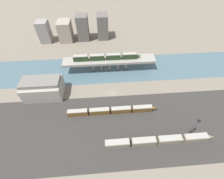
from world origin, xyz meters
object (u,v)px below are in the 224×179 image
train_yard_near (160,140)px  warehouse_building (43,88)px  signal_tower (193,128)px  train_on_bridge (107,57)px  train_yard_mid (112,111)px

train_yard_near → warehouse_building: 71.08m
warehouse_building → train_yard_near: bearing=-30.2°
train_yard_near → signal_tower: bearing=10.3°
train_on_bridge → warehouse_building: (-39.41, -21.16, -4.87)m
train_yard_near → train_yard_mid: (-21.09, 18.86, -0.14)m
train_on_bridge → signal_tower: 66.02m
warehouse_building → signal_tower: signal_tower is taller
train_yard_near → train_on_bridge: bearing=111.1°
warehouse_building → signal_tower: (77.34, -32.74, 1.08)m
train_yard_near → warehouse_building: (-61.38, 35.66, 3.67)m
train_yard_mid → warehouse_building: size_ratio=2.27×
train_yard_mid → train_yard_near: bearing=-41.8°
train_on_bridge → signal_tower: (37.93, -53.90, -3.80)m
signal_tower → warehouse_building: bearing=157.1°
train_yard_mid → train_on_bridge: bearing=91.3°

